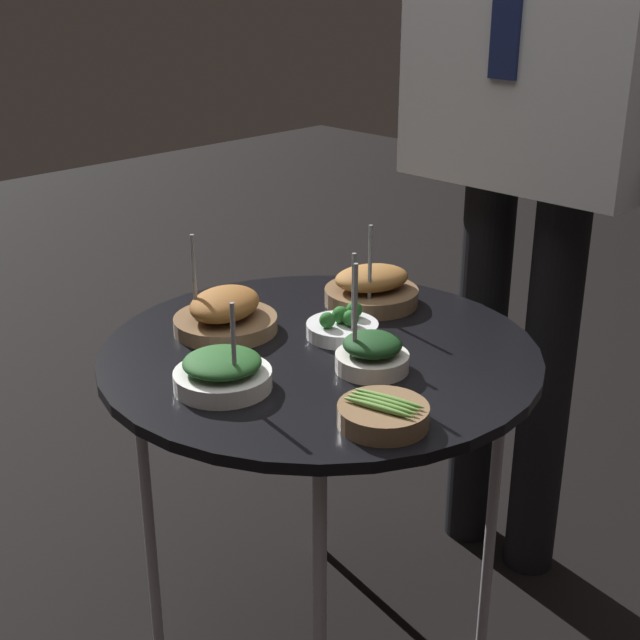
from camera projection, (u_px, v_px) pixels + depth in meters
serving_cart at (320, 370)px, 1.47m from camera, size 0.72×0.72×0.62m
bowl_asparagus_back_right at (383, 414)px, 1.21m from camera, size 0.13×0.13×0.04m
bowl_broccoli_center at (343, 326)px, 1.49m from camera, size 0.12×0.12×0.16m
bowl_spinach_front_left at (221, 372)px, 1.31m from camera, size 0.15×0.15×0.15m
bowl_roast_front_right at (371, 288)px, 1.63m from camera, size 0.17×0.17×0.16m
bowl_spinach_front_center at (373, 353)px, 1.37m from camera, size 0.11×0.11×0.18m
bowl_roast_mid_right at (225, 314)px, 1.51m from camera, size 0.18×0.18×0.17m
waiter_figure at (540, 54)px, 1.59m from camera, size 0.61×0.23×1.66m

